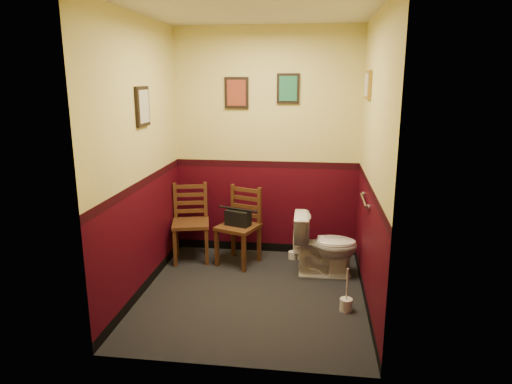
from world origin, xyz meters
TOP-DOWN VIEW (x-y plane):
  - floor at (0.00, 0.00)m, footprint 2.20×2.40m
  - ceiling at (0.00, 0.00)m, footprint 2.20×2.40m
  - wall_back at (0.00, 1.20)m, footprint 2.20×0.00m
  - wall_front at (0.00, -1.20)m, footprint 2.20×0.00m
  - wall_left at (-1.10, 0.00)m, footprint 0.00×2.40m
  - wall_right at (1.10, 0.00)m, footprint 0.00×2.40m
  - grab_bar at (1.07, 0.25)m, footprint 0.05×0.56m
  - framed_print_back_a at (-0.35, 1.18)m, footprint 0.28×0.04m
  - framed_print_back_b at (0.25, 1.18)m, footprint 0.26×0.04m
  - framed_print_left at (-1.08, 0.10)m, footprint 0.04×0.30m
  - framed_print_right at (1.08, 0.60)m, footprint 0.04×0.34m
  - toilet at (0.72, 0.58)m, footprint 0.70×0.39m
  - toilet_brush at (0.91, -0.22)m, footprint 0.12×0.12m
  - chair_left at (-0.86, 0.85)m, footprint 0.51×0.51m
  - chair_right at (-0.26, 0.80)m, footprint 0.54×0.54m
  - handbag at (-0.28, 0.76)m, footprint 0.31×0.23m
  - tp_stack at (0.40, 0.98)m, footprint 0.20×0.12m

SIDE VIEW (x-z plane):
  - floor at x=0.00m, z-range 0.00..0.00m
  - toilet_brush at x=0.91m, z-range -0.14..0.28m
  - tp_stack at x=0.40m, z-range -0.03..0.33m
  - toilet at x=0.72m, z-range 0.00..0.68m
  - chair_right at x=-0.26m, z-range 0.00..0.90m
  - chair_left at x=-0.86m, z-range 0.00..0.91m
  - handbag at x=-0.28m, z-range 0.46..0.66m
  - grab_bar at x=1.07m, z-range 0.92..0.98m
  - wall_back at x=0.00m, z-range 0.00..2.70m
  - wall_front at x=0.00m, z-range 0.00..2.70m
  - wall_left at x=-1.10m, z-range 0.00..2.70m
  - wall_right at x=1.10m, z-range 0.00..2.70m
  - framed_print_left at x=-1.08m, z-range 1.66..2.04m
  - framed_print_back_a at x=-0.35m, z-range 1.77..2.13m
  - framed_print_back_b at x=0.25m, z-range 1.83..2.17m
  - framed_print_right at x=1.08m, z-range 1.91..2.19m
  - ceiling at x=0.00m, z-range 2.70..2.70m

